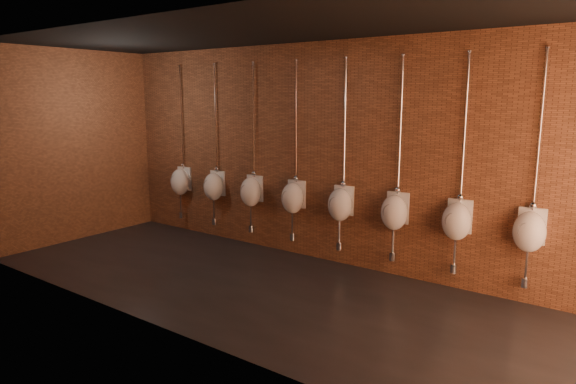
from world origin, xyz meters
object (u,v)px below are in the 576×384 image
object	(u,v)px
urinal_0	(180,181)
urinal_2	(251,191)
urinal_6	(457,220)
urinal_1	(214,186)
urinal_4	(340,204)
urinal_3	(293,197)
urinal_5	(394,211)
urinal_7	(530,230)

from	to	relation	value
urinal_0	urinal_2	bearing A→B (deg)	0.00
urinal_2	urinal_6	size ratio (longest dim) A/B	1.00
urinal_0	urinal_1	xyz separation A→B (m)	(0.83, 0.00, 0.00)
urinal_0	urinal_4	world-z (taller)	same
urinal_1	urinal_2	world-z (taller)	same
urinal_2	urinal_3	distance (m)	0.83
urinal_4	urinal_2	bearing A→B (deg)	180.00
urinal_0	urinal_5	xyz separation A→B (m)	(4.16, 0.00, 0.00)
urinal_0	urinal_6	world-z (taller)	same
urinal_2	urinal_7	world-z (taller)	same
urinal_5	urinal_6	xyz separation A→B (m)	(0.83, 0.00, 0.00)
urinal_2	urinal_4	distance (m)	1.66
urinal_1	urinal_6	world-z (taller)	same
urinal_5	urinal_7	world-z (taller)	same
urinal_1	urinal_5	size ratio (longest dim) A/B	1.00
urinal_2	urinal_4	bearing A→B (deg)	0.00
urinal_3	urinal_7	bearing A→B (deg)	0.00
urinal_1	urinal_4	xyz separation A→B (m)	(2.50, 0.00, 0.00)
urinal_4	urinal_6	world-z (taller)	same
urinal_4	urinal_7	distance (m)	2.50
urinal_1	urinal_4	size ratio (longest dim) A/B	1.00
urinal_6	urinal_7	world-z (taller)	same
urinal_7	urinal_3	bearing A→B (deg)	180.00
urinal_4	urinal_7	bearing A→B (deg)	0.00
urinal_0	urinal_5	world-z (taller)	same
urinal_7	urinal_6	bearing A→B (deg)	180.00
urinal_0	urinal_5	size ratio (longest dim) A/B	1.00
urinal_4	urinal_5	size ratio (longest dim) A/B	1.00
urinal_3	urinal_4	world-z (taller)	same
urinal_5	urinal_0	bearing A→B (deg)	180.00
urinal_1	urinal_6	distance (m)	4.16
urinal_6	urinal_7	distance (m)	0.83
urinal_5	urinal_7	bearing A→B (deg)	0.00
urinal_0	urinal_4	distance (m)	3.33
urinal_6	urinal_7	bearing A→B (deg)	0.00
urinal_6	urinal_1	bearing A→B (deg)	180.00
urinal_0	urinal_2	world-z (taller)	same
urinal_1	urinal_5	bearing A→B (deg)	0.00
urinal_2	urinal_5	distance (m)	2.50
urinal_2	urinal_0	bearing A→B (deg)	180.00
urinal_2	urinal_1	bearing A→B (deg)	180.00
urinal_5	urinal_3	bearing A→B (deg)	180.00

